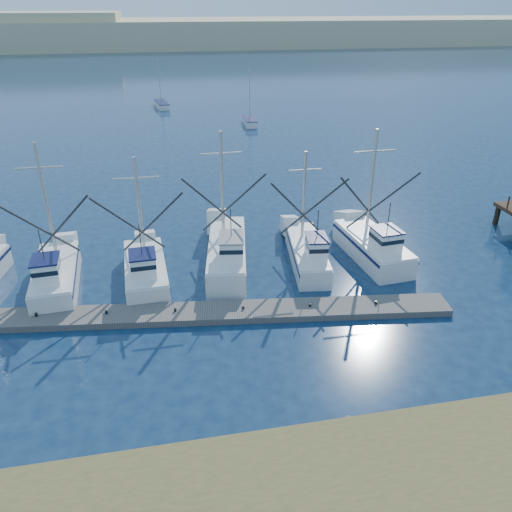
# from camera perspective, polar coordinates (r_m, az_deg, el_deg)

# --- Properties ---
(ground) EXTENTS (500.00, 500.00, 0.00)m
(ground) POSITION_cam_1_polar(r_m,az_deg,el_deg) (26.66, 10.45, -12.15)
(ground) COLOR #0D1F3C
(ground) RESTS_ON ground
(floating_dock) EXTENTS (30.75, 5.94, 0.41)m
(floating_dock) POSITION_cam_1_polar(r_m,az_deg,el_deg) (29.91, -7.25, -6.53)
(floating_dock) COLOR #605A55
(floating_dock) RESTS_ON ground
(dune_ridge) EXTENTS (360.00, 60.00, 10.00)m
(dune_ridge) POSITION_cam_1_polar(r_m,az_deg,el_deg) (229.43, -9.73, 23.87)
(dune_ridge) COLOR tan
(dune_ridge) RESTS_ON ground
(trawler_fleet) EXTENTS (30.78, 9.45, 9.24)m
(trawler_fleet) POSITION_cam_1_polar(r_m,az_deg,el_deg) (33.91, -7.72, -0.71)
(trawler_fleet) COLOR silver
(trawler_fleet) RESTS_ON ground
(sailboat_near) EXTENTS (2.05, 5.56, 8.10)m
(sailboat_near) POSITION_cam_1_polar(r_m,az_deg,el_deg) (77.85, -0.68, 15.13)
(sailboat_near) COLOR silver
(sailboat_near) RESTS_ON ground
(sailboat_far) EXTENTS (2.61, 6.50, 8.10)m
(sailboat_far) POSITION_cam_1_polar(r_m,az_deg,el_deg) (92.81, -10.75, 16.64)
(sailboat_far) COLOR silver
(sailboat_far) RESTS_ON ground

